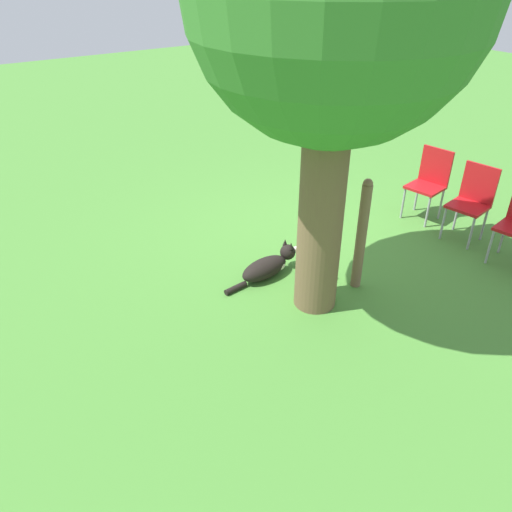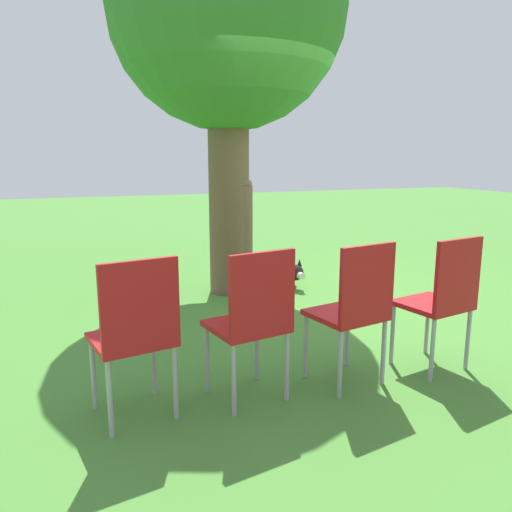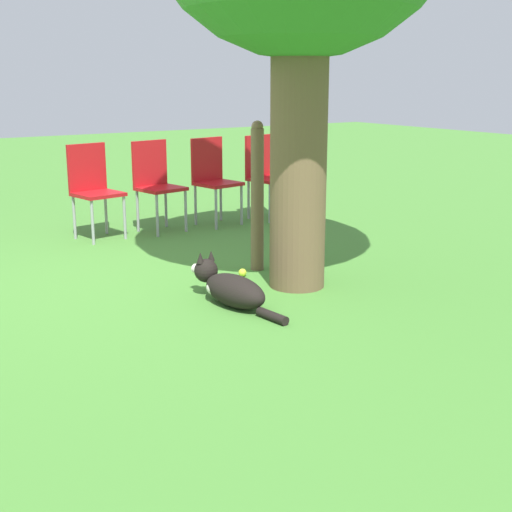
% 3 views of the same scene
% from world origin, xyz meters
% --- Properties ---
extents(ground_plane, '(30.00, 30.00, 0.00)m').
position_xyz_m(ground_plane, '(0.00, 0.00, 0.00)').
color(ground_plane, '#478433').
extents(dog, '(1.08, 0.34, 0.35)m').
position_xyz_m(dog, '(0.71, 0.12, 0.13)').
color(dog, black).
rests_on(dog, ground_plane).
extents(fence_post, '(0.11, 0.11, 1.30)m').
position_xyz_m(fence_post, '(0.01, 0.83, 0.65)').
color(fence_post, brown).
rests_on(fence_post, ground_plane).
extents(red_chair_0, '(0.49, 0.51, 0.98)m').
position_xyz_m(red_chair_0, '(-1.98, 0.10, 0.57)').
color(red_chair_0, '#B21419').
rests_on(red_chair_0, ground_plane).
extents(red_chair_1, '(0.49, 0.51, 0.98)m').
position_xyz_m(red_chair_1, '(-1.96, 0.80, 0.57)').
color(red_chair_1, '#B21419').
rests_on(red_chair_1, ground_plane).
extents(tennis_ball, '(0.07, 0.07, 0.07)m').
position_xyz_m(tennis_ball, '(0.13, 0.60, 0.03)').
color(tennis_ball, '#CCE033').
rests_on(tennis_ball, ground_plane).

